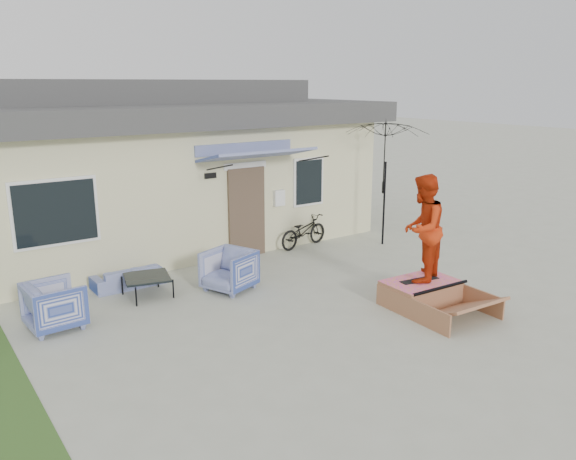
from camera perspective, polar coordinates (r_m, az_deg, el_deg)
ground at (r=9.62m, az=4.81°, el=-9.99°), size 90.00×90.00×0.00m
house at (r=15.85m, az=-14.04°, el=6.67°), size 10.80×8.49×4.10m
loveseat at (r=11.90m, az=-15.64°, el=-4.18°), size 1.43×0.44×0.56m
armchair_left at (r=10.29m, az=-22.27°, el=-6.75°), size 0.86×0.91×0.88m
armchair_right at (r=11.30m, az=-5.91°, el=-3.81°), size 1.07×1.10×0.89m
coffee_table at (r=11.31m, az=-13.84°, el=-5.47°), size 0.99×0.99×0.40m
bicycle at (r=14.19m, az=1.55°, el=0.24°), size 1.60×0.79×0.98m
patio_umbrella at (r=14.36m, az=9.67°, el=5.34°), size 2.12×1.97×2.20m
skate_ramp at (r=10.89m, az=13.07°, el=-6.10°), size 1.41×1.83×0.44m
skateboard at (r=10.83m, az=12.98°, el=-4.82°), size 0.81×0.31×0.05m
skater at (r=10.55m, az=13.28°, el=0.33°), size 1.18×1.08×1.96m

